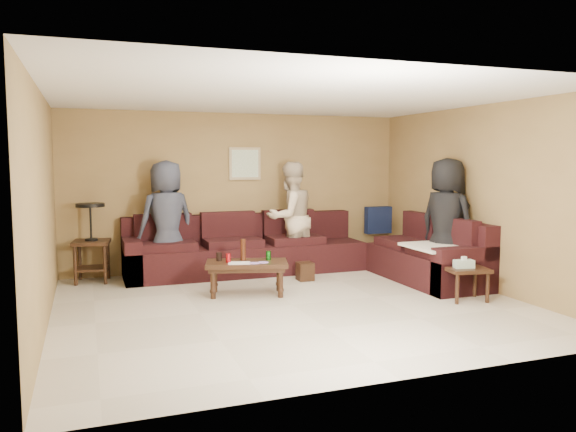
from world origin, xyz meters
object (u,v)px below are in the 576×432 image
at_px(side_table_right, 466,272).
at_px(person_left, 167,220).
at_px(person_middle, 290,217).
at_px(person_right, 446,222).
at_px(sectional_sofa, 308,255).
at_px(end_table_left, 91,241).
at_px(waste_bin, 305,271).
at_px(coffee_table, 247,266).

relative_size(side_table_right, person_left, 0.32).
height_order(person_middle, person_right, person_right).
relative_size(sectional_sofa, side_table_right, 8.21).
xyz_separation_m(end_table_left, side_table_right, (4.39, -2.73, -0.23)).
bearing_deg(sectional_sofa, side_table_right, -57.53).
distance_m(waste_bin, person_middle, 0.98).
height_order(end_table_left, person_middle, person_middle).
height_order(side_table_right, person_right, person_right).
xyz_separation_m(waste_bin, person_left, (-1.88, 0.79, 0.75)).
relative_size(side_table_right, waste_bin, 2.13).
bearing_deg(waste_bin, person_right, -26.71).
height_order(person_left, person_right, person_right).
bearing_deg(sectional_sofa, coffee_table, -145.62).
bearing_deg(person_left, waste_bin, 139.66).
height_order(coffee_table, person_right, person_right).
xyz_separation_m(end_table_left, person_right, (4.72, -1.84, 0.30)).
distance_m(sectional_sofa, waste_bin, 0.36).
bearing_deg(person_right, end_table_left, 51.72).
distance_m(end_table_left, waste_bin, 3.12).
xyz_separation_m(sectional_sofa, person_middle, (-0.14, 0.39, 0.54)).
xyz_separation_m(sectional_sofa, waste_bin, (-0.15, -0.26, -0.19)).
bearing_deg(person_left, coffee_table, 104.30).
bearing_deg(coffee_table, person_right, -6.90).
relative_size(side_table_right, person_middle, 0.33).
distance_m(sectional_sofa, end_table_left, 3.17).
bearing_deg(end_table_left, person_middle, -5.65).
relative_size(end_table_left, side_table_right, 2.02).
relative_size(end_table_left, person_right, 0.64).
xyz_separation_m(coffee_table, side_table_right, (2.50, -1.23, -0.01)).
relative_size(end_table_left, person_left, 0.65).
relative_size(coffee_table, person_right, 0.65).
bearing_deg(person_right, person_middle, 31.95).
xyz_separation_m(person_middle, person_right, (1.78, -1.55, 0.03)).
xyz_separation_m(sectional_sofa, coffee_table, (-1.19, -0.82, 0.05)).
distance_m(person_middle, person_right, 2.36).
distance_m(side_table_right, waste_bin, 2.32).
height_order(coffee_table, side_table_right, coffee_table).
xyz_separation_m(coffee_table, person_left, (-0.84, 1.34, 0.50)).
relative_size(coffee_table, person_middle, 0.67).
relative_size(sectional_sofa, person_middle, 2.69).
relative_size(coffee_table, person_left, 0.66).
height_order(side_table_right, person_middle, person_middle).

